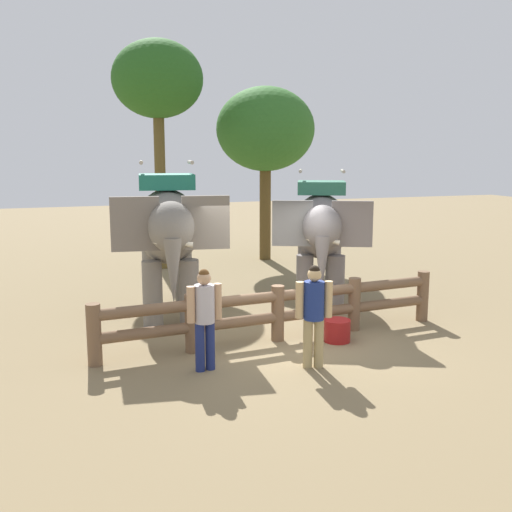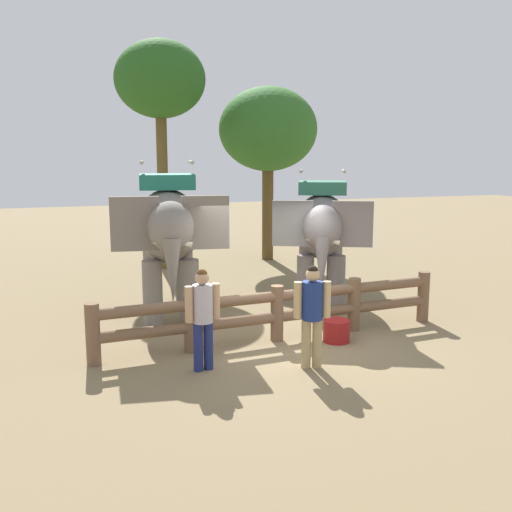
{
  "view_description": "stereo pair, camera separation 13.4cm",
  "coord_description": "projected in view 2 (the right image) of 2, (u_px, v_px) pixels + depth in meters",
  "views": [
    {
      "loc": [
        -3.88,
        -9.76,
        3.51
      ],
      "look_at": [
        0.0,
        1.54,
        1.4
      ],
      "focal_mm": 41.88,
      "sensor_mm": 36.0,
      "label": 1
    },
    {
      "loc": [
        -3.75,
        -9.8,
        3.51
      ],
      "look_at": [
        0.0,
        1.54,
        1.4
      ],
      "focal_mm": 41.88,
      "sensor_mm": 36.0,
      "label": 2
    }
  ],
  "objects": [
    {
      "name": "feed_bucket",
      "position": [
        336.0,
        331.0,
        11.1
      ],
      "size": [
        0.5,
        0.5,
        0.41
      ],
      "color": "maroon",
      "rests_on": "ground"
    },
    {
      "name": "log_fence",
      "position": [
        277.0,
        309.0,
        11.1
      ],
      "size": [
        6.91,
        0.76,
        1.05
      ],
      "color": "brown",
      "rests_on": "ground"
    },
    {
      "name": "tree_far_left",
      "position": [
        160.0,
        82.0,
        17.23
      ],
      "size": [
        2.63,
        2.63,
        6.68
      ],
      "color": "brown",
      "rests_on": "ground"
    },
    {
      "name": "tourist_woman_in_black",
      "position": [
        203.0,
        312.0,
        9.52
      ],
      "size": [
        0.59,
        0.37,
        1.67
      ],
      "color": "navy",
      "rests_on": "ground"
    },
    {
      "name": "elephant_center",
      "position": [
        322.0,
        230.0,
        13.57
      ],
      "size": [
        2.74,
        3.66,
        3.09
      ],
      "color": "slate",
      "rests_on": "ground"
    },
    {
      "name": "tree_back_center",
      "position": [
        268.0,
        130.0,
        18.87
      ],
      "size": [
        3.11,
        3.11,
        5.51
      ],
      "color": "brown",
      "rests_on": "ground"
    },
    {
      "name": "elephant_near_left",
      "position": [
        169.0,
        230.0,
        12.54
      ],
      "size": [
        2.22,
        3.92,
        3.31
      ],
      "color": "slate",
      "rests_on": "ground"
    },
    {
      "name": "ground_plane",
      "position": [
        282.0,
        345.0,
        10.93
      ],
      "size": [
        60.0,
        60.0,
        0.0
      ],
      "primitive_type": "plane",
      "color": "olive"
    },
    {
      "name": "tourist_man_in_blue",
      "position": [
        312.0,
        309.0,
        9.62
      ],
      "size": [
        0.59,
        0.4,
        1.71
      ],
      "color": "tan",
      "rests_on": "ground"
    }
  ]
}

